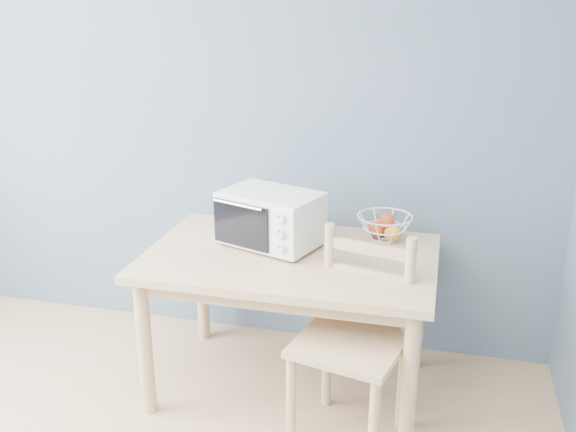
% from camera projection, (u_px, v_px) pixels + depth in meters
% --- Properties ---
extents(dining_table, '(1.40, 0.90, 0.75)m').
position_uv_depth(dining_table, '(290.00, 273.00, 3.14)').
color(dining_table, '#D2B27E').
rests_on(dining_table, ground).
extents(toaster_oven, '(0.55, 0.46, 0.28)m').
position_uv_depth(toaster_oven, '(267.00, 217.00, 3.18)').
color(toaster_oven, silver).
rests_on(toaster_oven, dining_table).
extents(fruit_basket, '(0.34, 0.34, 0.14)m').
position_uv_depth(fruit_basket, '(385.00, 226.00, 3.27)').
color(fruit_basket, white).
rests_on(fruit_basket, dining_table).
extents(dining_chair, '(0.54, 0.54, 0.96)m').
position_uv_depth(dining_chair, '(354.00, 343.00, 2.85)').
color(dining_chair, '#D2B27E').
rests_on(dining_chair, ground).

